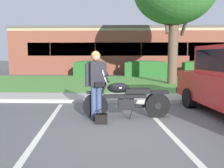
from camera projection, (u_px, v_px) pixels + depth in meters
ground_plane at (134, 128)px, 5.11m from camera, size 140.00×140.00×0.00m
curb_strip at (129, 101)px, 7.82m from camera, size 60.00×0.20×0.12m
concrete_walk at (128, 97)px, 8.66m from camera, size 60.00×1.50×0.08m
grass_lawn at (124, 82)px, 13.61m from camera, size 60.00×8.47×0.06m
stall_stripe_0 at (47, 124)px, 5.36m from camera, size 0.57×4.39×0.01m
stall_stripe_1 at (162, 125)px, 5.29m from camera, size 0.57×4.39×0.01m
motorcycle at (130, 99)px, 5.90m from camera, size 2.24×0.82×1.26m
rider_person at (96, 80)px, 5.65m from camera, size 0.50×0.40×1.70m
handbag at (101, 118)px, 5.38m from camera, size 0.28×0.13×0.36m
hedge_left at (90, 68)px, 17.62m from camera, size 2.46×0.90×1.24m
hedge_center_left at (145, 68)px, 17.50m from camera, size 3.17×0.90×1.24m
hedge_center_right at (201, 68)px, 17.39m from camera, size 2.74×0.90×1.24m
brick_building at (136, 51)px, 24.53m from camera, size 22.75×10.93×4.12m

